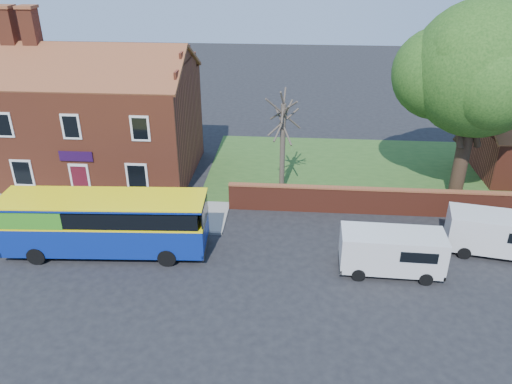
# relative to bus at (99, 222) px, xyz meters

# --- Properties ---
(ground) EXTENTS (120.00, 120.00, 0.00)m
(ground) POSITION_rel_bus_xyz_m (3.77, -1.96, -1.72)
(ground) COLOR black
(ground) RESTS_ON ground
(pavement) EXTENTS (18.00, 3.50, 0.12)m
(pavement) POSITION_rel_bus_xyz_m (-3.23, 3.79, -1.66)
(pavement) COLOR gray
(pavement) RESTS_ON ground
(kerb) EXTENTS (18.00, 0.15, 0.14)m
(kerb) POSITION_rel_bus_xyz_m (-3.23, 2.04, -1.65)
(kerb) COLOR slate
(kerb) RESTS_ON ground
(grass_strip) EXTENTS (26.00, 12.00, 0.04)m
(grass_strip) POSITION_rel_bus_xyz_m (16.77, 11.04, -1.70)
(grass_strip) COLOR #426B28
(grass_strip) RESTS_ON ground
(shop_building) EXTENTS (12.30, 8.13, 10.50)m
(shop_building) POSITION_rel_bus_xyz_m (-3.25, 9.54, 1.70)
(shop_building) COLOR brown
(shop_building) RESTS_ON ground
(boundary_wall) EXTENTS (22.00, 0.38, 1.60)m
(boundary_wall) POSITION_rel_bus_xyz_m (16.77, 5.04, -0.90)
(boundary_wall) COLOR maroon
(boundary_wall) RESTS_ON ground
(bus) EXTENTS (10.03, 3.04, 3.02)m
(bus) POSITION_rel_bus_xyz_m (0.00, 0.00, 0.00)
(bus) COLOR navy
(bus) RESTS_ON ground
(van_near) EXTENTS (4.78, 2.09, 2.07)m
(van_near) POSITION_rel_bus_xyz_m (14.12, -0.61, -0.56)
(van_near) COLOR silver
(van_near) RESTS_ON ground
(van_far) EXTENTS (5.05, 2.74, 2.10)m
(van_far) POSITION_rel_bus_xyz_m (19.62, 1.38, -0.54)
(van_far) COLOR silver
(van_far) RESTS_ON ground
(large_tree) EXTENTS (9.43, 7.46, 11.50)m
(large_tree) POSITION_rel_bus_xyz_m (19.45, 7.85, 5.81)
(large_tree) COLOR black
(large_tree) RESTS_ON ground
(bare_tree) EXTENTS (2.29, 2.73, 6.11)m
(bare_tree) POSITION_rel_bus_xyz_m (8.75, 7.59, 1.42)
(bare_tree) COLOR #4C4238
(bare_tree) RESTS_ON ground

